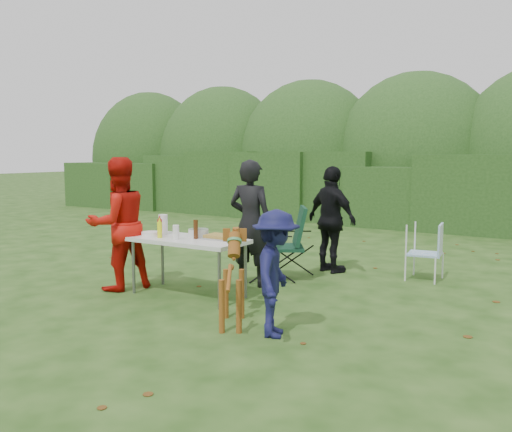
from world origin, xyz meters
The scene contains 20 objects.
ground centered at (0.00, 0.00, 0.00)m, with size 80.00×80.00×0.00m, color #1E4211.
hedge_row centered at (0.00, 8.00, 0.85)m, with size 22.00×1.40×1.70m, color #23471C.
shrub_backdrop centered at (0.00, 9.60, 1.60)m, with size 20.00×2.60×3.20m, color #3D6628.
folding_table centered at (-0.20, 0.07, 0.69)m, with size 1.50×0.70×0.74m.
person_cook centered at (0.17, 0.95, 0.86)m, with size 0.63×0.41×1.72m, color black.
person_red_jacket centered at (-1.21, -0.15, 0.88)m, with size 0.85×0.66×1.76m, color red.
person_black_puffy centered at (0.78, 2.29, 0.81)m, with size 0.95×0.39×1.62m, color black.
child centered at (1.49, -0.68, 0.63)m, with size 0.81×0.47×1.26m, color #121341.
dog centered at (0.94, -0.63, 0.47)m, with size 0.99×0.40×0.94m, color brown, non-canonical shape.
camping_chair centered at (0.39, 1.46, 0.53)m, with size 0.67×0.67×1.07m, color #123925, non-canonical shape.
lawn_chair centered at (2.12, 2.52, 0.41)m, with size 0.49×0.49×0.82m, color #4A8EC9, non-canonical shape.
food_tray centered at (0.20, 0.23, 0.75)m, with size 0.45×0.30×0.02m, color #B7B7BA.
focaccia_bread centered at (0.20, 0.23, 0.78)m, with size 0.40×0.26×0.04m, color #A98738.
mustard_bottle centered at (-0.54, -0.08, 0.84)m, with size 0.06×0.06×0.20m, color #EEFF15.
ketchup_bottle centered at (-0.62, 0.01, 0.85)m, with size 0.06×0.06×0.22m, color #A8201E.
beer_bottle centered at (-0.10, 0.09, 0.86)m, with size 0.06×0.06×0.24m, color #47230F.
paper_towel_roll centered at (-0.70, 0.17, 0.87)m, with size 0.12×0.12×0.26m, color white.
cup_stack centered at (-0.27, -0.09, 0.83)m, with size 0.08×0.08×0.18m, color white.
pasta_bowl centered at (-0.18, 0.25, 0.79)m, with size 0.26×0.26×0.10m, color silver.
plate_stack centered at (-0.76, -0.01, 0.77)m, with size 0.24×0.24×0.05m, color white.
Camera 1 is at (4.06, -5.23, 1.81)m, focal length 38.00 mm.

